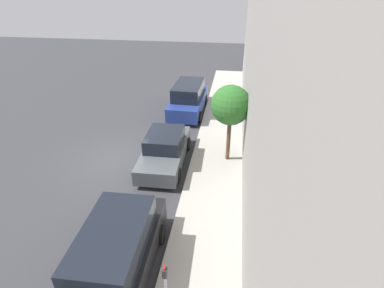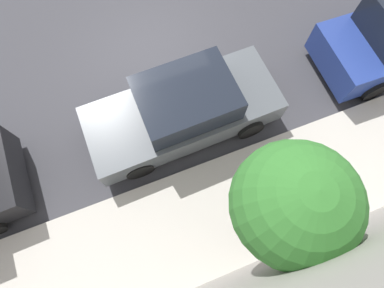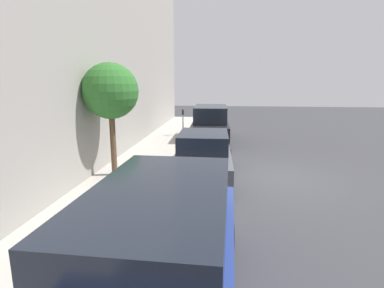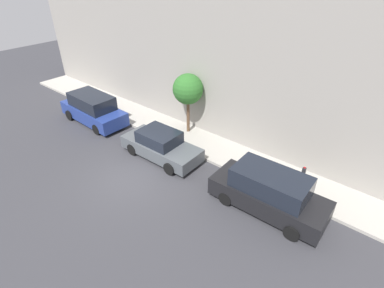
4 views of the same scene
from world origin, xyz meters
name	(u,v)px [view 4 (image 4 of 4)]	position (x,y,z in m)	size (l,w,h in m)	color
ground_plane	(131,178)	(0.00, 0.00, 0.00)	(60.00, 60.00, 0.00)	#38383D
sidewalk	(192,139)	(4.71, 0.00, 0.07)	(2.42, 32.00, 0.15)	#B2ADA3
building_facade	(218,9)	(6.92, 0.00, 6.96)	(2.00, 32.00, 13.92)	gray
parked_minivan_nearest	(269,192)	(2.34, -6.18, 0.92)	(2.03, 4.95, 1.90)	black
parked_sedan_second	(161,145)	(2.29, 0.14, 0.72)	(1.92, 4.54, 1.54)	#4C5156
parked_minivan_third	(93,109)	(2.42, 6.42, 0.92)	(2.02, 4.95, 1.90)	navy
parking_meter_near	(302,178)	(3.95, -6.93, 1.08)	(0.11, 0.15, 1.51)	#ADADB2
street_tree	(188,89)	(5.20, 0.68, 2.87)	(1.77, 1.77, 3.63)	brown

